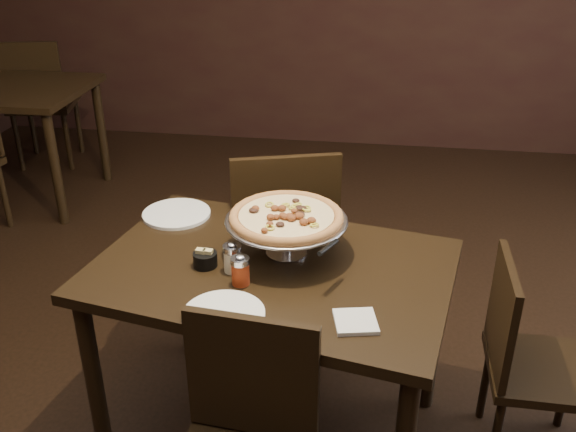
# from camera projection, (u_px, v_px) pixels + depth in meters

# --- Properties ---
(room) EXTENTS (6.04, 7.04, 2.84)m
(room) POSITION_uv_depth(u_px,v_px,m) (270.00, 99.00, 1.90)
(room) COLOR black
(room) RESTS_ON ground
(dining_table) EXTENTS (1.37, 1.04, 0.77)m
(dining_table) POSITION_uv_depth(u_px,v_px,m) (272.00, 290.00, 2.30)
(dining_table) COLOR black
(dining_table) RESTS_ON ground
(pizza_stand) EXTENTS (0.44, 0.44, 0.18)m
(pizza_stand) POSITION_uv_depth(u_px,v_px,m) (286.00, 217.00, 2.27)
(pizza_stand) COLOR silver
(pizza_stand) RESTS_ON dining_table
(parmesan_shaker) EXTENTS (0.06, 0.06, 0.11)m
(parmesan_shaker) POSITION_uv_depth(u_px,v_px,m) (232.00, 258.00, 2.20)
(parmesan_shaker) COLOR #F8EDC1
(parmesan_shaker) RESTS_ON dining_table
(pepper_flake_shaker) EXTENTS (0.06, 0.06, 0.11)m
(pepper_flake_shaker) POSITION_uv_depth(u_px,v_px,m) (240.00, 270.00, 2.13)
(pepper_flake_shaker) COLOR maroon
(pepper_flake_shaker) RESTS_ON dining_table
(packet_caddy) EXTENTS (0.08, 0.08, 0.07)m
(packet_caddy) POSITION_uv_depth(u_px,v_px,m) (205.00, 259.00, 2.24)
(packet_caddy) COLOR black
(packet_caddy) RESTS_ON dining_table
(napkin_stack) EXTENTS (0.15, 0.15, 0.01)m
(napkin_stack) POSITION_uv_depth(u_px,v_px,m) (356.00, 322.00, 1.95)
(napkin_stack) COLOR silver
(napkin_stack) RESTS_ON dining_table
(plate_left) EXTENTS (0.27, 0.27, 0.01)m
(plate_left) POSITION_uv_depth(u_px,v_px,m) (177.00, 214.00, 2.61)
(plate_left) COLOR white
(plate_left) RESTS_ON dining_table
(plate_near) EXTENTS (0.26, 0.26, 0.01)m
(plate_near) POSITION_uv_depth(u_px,v_px,m) (224.00, 314.00, 1.99)
(plate_near) COLOR white
(plate_near) RESTS_ON dining_table
(serving_spatula) EXTENTS (0.14, 0.14, 0.02)m
(serving_spatula) POSITION_uv_depth(u_px,v_px,m) (328.00, 248.00, 2.08)
(serving_spatula) COLOR silver
(serving_spatula) RESTS_ON pizza_stand
(chair_far) EXTENTS (0.58, 0.58, 0.99)m
(chair_far) POSITION_uv_depth(u_px,v_px,m) (282.00, 238.00, 2.92)
(chair_far) COLOR black
(chair_far) RESTS_ON ground
(chair_side) EXTENTS (0.39, 0.39, 0.82)m
(chair_side) POSITION_uv_depth(u_px,v_px,m) (526.00, 356.00, 2.32)
(chair_side) COLOR black
(chair_side) RESTS_ON ground
(bg_chair_far) EXTENTS (0.55, 0.55, 0.99)m
(bg_chair_far) POSITION_uv_depth(u_px,v_px,m) (40.00, 98.00, 4.90)
(bg_chair_far) COLOR black
(bg_chair_far) RESTS_ON ground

